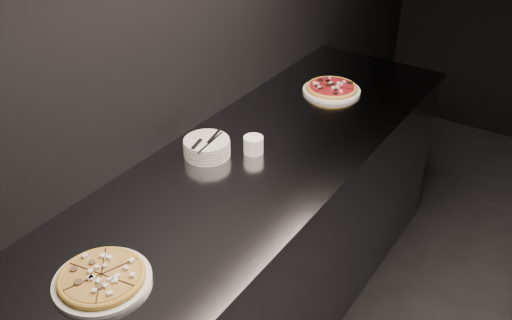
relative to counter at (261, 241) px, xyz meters
The scene contains 7 objects.
wall_left 1.01m from the counter, behind, with size 0.02×5.00×2.80m, color black.
counter is the anchor object (origin of this frame).
pizza_mushroom 1.00m from the counter, 89.65° to the right, with size 0.30×0.30×0.03m.
pizza_tomato 0.83m from the counter, 92.95° to the left, with size 0.29×0.29×0.03m.
plate_stack 0.54m from the counter, 145.27° to the right, with size 0.18×0.18×0.07m.
cutlery 0.58m from the counter, 141.22° to the right, with size 0.06×0.20×0.01m.
ramekin 0.50m from the counter, 167.82° to the right, with size 0.08×0.08×0.07m.
Camera 1 is at (-1.06, -1.65, 2.13)m, focal length 40.00 mm.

